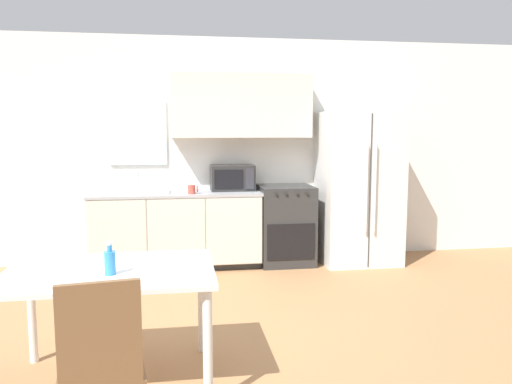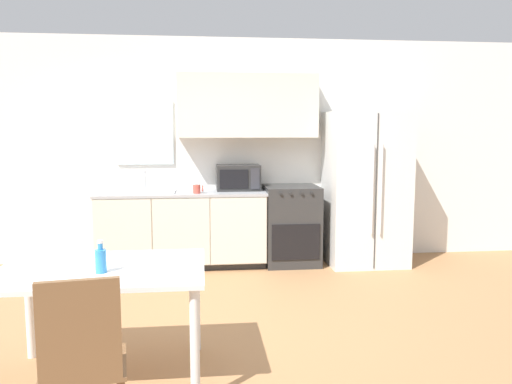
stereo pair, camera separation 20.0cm
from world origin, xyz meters
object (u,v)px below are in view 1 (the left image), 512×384
at_px(refrigerator, 358,188).
at_px(dining_table, 110,284).
at_px(microwave, 232,178).
at_px(coffee_mug, 192,189).
at_px(oven_range, 285,225).
at_px(dining_chair_near, 101,359).
at_px(drink_bottle, 110,262).

bearing_deg(refrigerator, dining_table, -134.62).
bearing_deg(microwave, coffee_mug, -151.39).
distance_m(oven_range, dining_chair_near, 3.85).
bearing_deg(coffee_mug, dining_table, -103.01).
xyz_separation_m(dining_table, drink_bottle, (0.02, -0.12, 0.17)).
relative_size(microwave, coffee_mug, 4.35).
distance_m(refrigerator, drink_bottle, 3.73).
xyz_separation_m(oven_range, drink_bottle, (-1.67, -2.79, 0.35)).
height_order(coffee_mug, dining_chair_near, coffee_mug).
distance_m(microwave, drink_bottle, 3.08).
bearing_deg(oven_range, dining_table, -122.34).
bearing_deg(dining_chair_near, coffee_mug, 72.41).
distance_m(oven_range, microwave, 0.85).
distance_m(oven_range, coffee_mug, 1.21).
relative_size(refrigerator, drink_bottle, 9.08).
bearing_deg(drink_bottle, dining_chair_near, -86.76).
relative_size(dining_chair_near, drink_bottle, 4.66).
bearing_deg(refrigerator, oven_range, 175.87).
relative_size(oven_range, refrigerator, 0.52).
bearing_deg(refrigerator, drink_bottle, -133.14).
bearing_deg(oven_range, refrigerator, -4.13).
height_order(dining_chair_near, drink_bottle, drink_bottle).
xyz_separation_m(refrigerator, coffee_mug, (-1.99, -0.10, 0.03)).
bearing_deg(microwave, dining_table, -110.97).
relative_size(oven_range, dining_chair_near, 1.01).
bearing_deg(microwave, dining_chair_near, -105.64).
bearing_deg(oven_range, coffee_mug, -171.84).
relative_size(microwave, drink_bottle, 2.58).
bearing_deg(coffee_mug, oven_range, 8.16).
xyz_separation_m(coffee_mug, dining_chair_near, (-0.52, -3.32, -0.40)).
xyz_separation_m(coffee_mug, dining_table, (-0.58, -2.51, -0.29)).
bearing_deg(coffee_mug, drink_bottle, -102.03).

